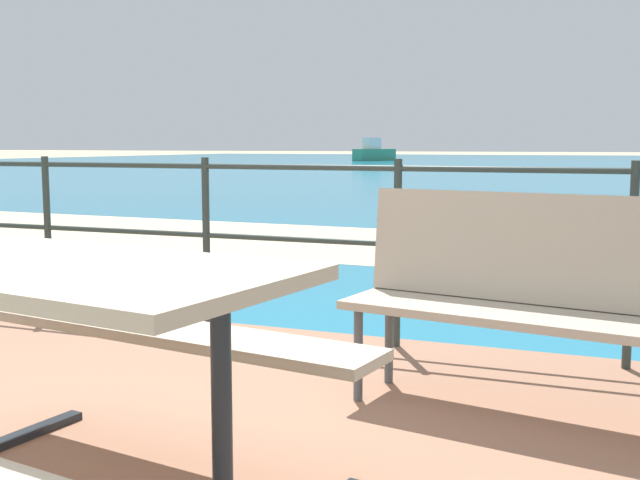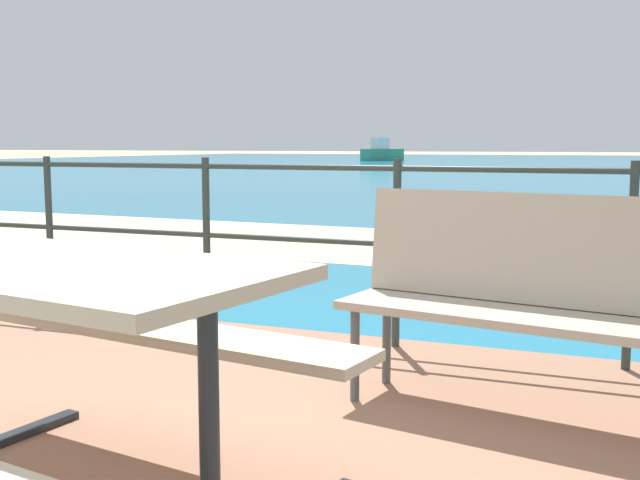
# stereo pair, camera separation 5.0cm
# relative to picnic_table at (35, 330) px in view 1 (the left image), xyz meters

# --- Properties ---
(sea_water) EXTENTS (90.00, 90.00, 0.01)m
(sea_water) POSITION_rel_picnic_table_xyz_m (-0.22, 39.93, -0.65)
(sea_water) COLOR teal
(sea_water) RESTS_ON ground
(beach_strip) EXTENTS (54.08, 5.21, 0.01)m
(beach_strip) POSITION_rel_picnic_table_xyz_m (-0.22, 6.85, -0.65)
(beach_strip) COLOR beige
(beach_strip) RESTS_ON ground
(picnic_table) EXTENTS (1.72, 1.63, 0.79)m
(picnic_table) POSITION_rel_picnic_table_xyz_m (0.00, 0.00, 0.00)
(picnic_table) COLOR #BCAD93
(picnic_table) RESTS_ON patio_paving
(park_bench) EXTENTS (1.79, 0.71, 0.90)m
(park_bench) POSITION_rel_picnic_table_xyz_m (1.29, 1.52, -0.06)
(park_bench) COLOR tan
(park_bench) RESTS_ON patio_paving
(railing_fence) EXTENTS (5.94, 0.04, 1.03)m
(railing_fence) POSITION_rel_picnic_table_xyz_m (-0.22, 2.37, 0.05)
(railing_fence) COLOR #2D3833
(railing_fence) RESTS_ON patio_paving
(boat_near) EXTENTS (2.66, 3.64, 1.61)m
(boat_near) POSITION_rel_picnic_table_xyz_m (-14.93, 50.97, -0.08)
(boat_near) COLOR #338466
(boat_near) RESTS_ON sea_water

